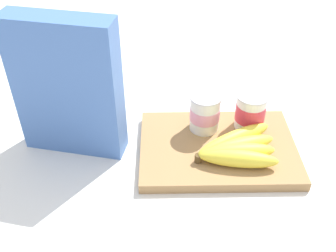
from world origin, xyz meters
The scene contains 6 objects.
ground_plane centered at (0.00, 0.00, 0.00)m, with size 2.40×2.40×0.00m, color silver.
cutting_board centered at (0.00, 0.00, 0.01)m, with size 0.32×0.23×0.02m, color #A37A4C.
cereal_box centered at (-0.30, 0.03, 0.14)m, with size 0.21×0.06×0.29m, color #4770B7.
yogurt_cup_front centered at (-0.02, 0.06, 0.06)m, with size 0.07×0.07×0.08m.
yogurt_cup_back centered at (0.07, 0.06, 0.06)m, with size 0.07×0.07×0.08m.
banana_bunch centered at (0.03, -0.03, 0.04)m, with size 0.17×0.14×0.04m.
Camera 1 is at (-0.11, -0.62, 0.56)m, focal length 42.75 mm.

